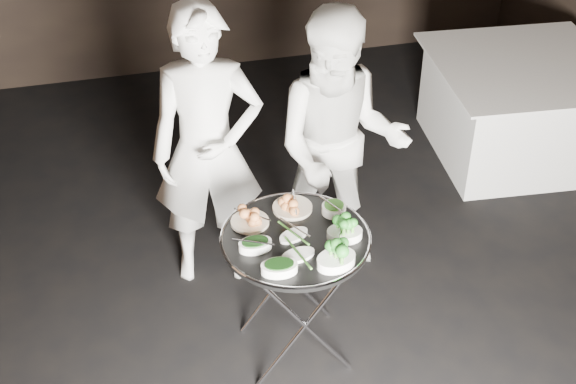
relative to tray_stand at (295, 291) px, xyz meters
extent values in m
cube|color=black|center=(-0.14, -0.08, -0.45)|extent=(6.00, 7.00, 0.05)
cylinder|color=silver|center=(0.00, -0.20, -0.05)|extent=(0.52, 0.02, 0.77)
cylinder|color=silver|center=(0.00, -0.20, -0.05)|extent=(0.52, 0.02, 0.77)
cylinder|color=silver|center=(0.00, 0.20, -0.05)|extent=(0.52, 0.02, 0.77)
cylinder|color=silver|center=(0.00, 0.20, -0.05)|extent=(0.52, 0.02, 0.77)
cylinder|color=silver|center=(-0.22, 0.00, 0.30)|extent=(0.02, 0.44, 0.02)
cylinder|color=silver|center=(0.22, 0.00, 0.30)|extent=(0.02, 0.44, 0.02)
cylinder|color=black|center=(0.00, 0.00, 0.34)|extent=(0.73, 0.73, 0.03)
torus|color=silver|center=(0.00, 0.00, 0.35)|extent=(0.74, 0.74, 0.02)
cylinder|color=beige|center=(-0.19, 0.16, 0.36)|extent=(0.19, 0.19, 0.02)
cylinder|color=beige|center=(0.04, 0.22, 0.36)|extent=(0.20, 0.20, 0.02)
cylinder|color=white|center=(0.24, 0.14, 0.38)|extent=(0.12, 0.12, 0.05)
cylinder|color=silver|center=(-0.18, 0.16, 0.41)|extent=(0.16, 0.15, 0.01)
cylinder|color=silver|center=(0.05, 0.21, 0.41)|extent=(0.04, 0.21, 0.01)
cylinder|color=silver|center=(0.23, 0.13, 0.41)|extent=(0.09, 0.19, 0.01)
cylinder|color=silver|center=(-0.22, -0.05, 0.41)|extent=(0.19, 0.10, 0.01)
cylinder|color=silver|center=(0.22, -0.05, 0.41)|extent=(0.10, 0.19, 0.01)
cylinder|color=silver|center=(0.00, 0.01, 0.41)|extent=(0.11, 0.18, 0.01)
imported|color=silver|center=(-0.30, 0.76, 0.42)|extent=(0.67, 0.48, 1.71)
imported|color=silver|center=(0.43, 0.68, 0.39)|extent=(0.93, 0.81, 1.64)
cube|color=silver|center=(2.05, 1.53, -0.08)|extent=(1.11, 1.11, 0.69)
cube|color=silver|center=(2.05, 1.53, 0.27)|extent=(1.24, 1.24, 0.02)
camera|label=1|loc=(-0.77, -2.92, 2.83)|focal=50.00mm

